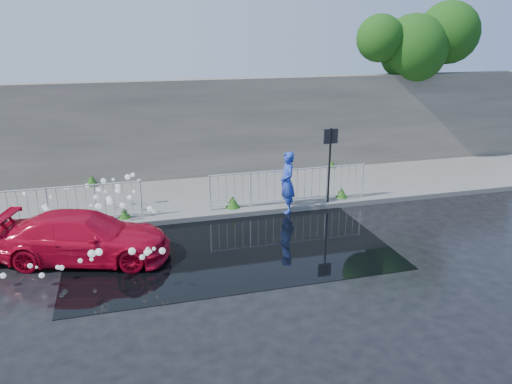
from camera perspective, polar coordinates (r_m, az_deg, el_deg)
ground at (r=11.99m, az=-4.59°, el=-8.31°), size 90.00×90.00×0.00m
pavement at (r=16.54m, az=-7.98°, el=-0.58°), size 30.00×4.00×0.15m
curb at (r=14.67m, az=-6.89°, el=-2.97°), size 30.00×0.25×0.16m
retaining_wall at (r=18.20m, az=-9.21°, el=7.03°), size 30.00×0.60×3.50m
puddle at (r=12.96m, az=-3.28°, el=-6.14°), size 8.00×5.00×0.01m
sign_post at (r=15.42m, az=8.45°, el=4.40°), size 0.45×0.06×2.50m
tree at (r=21.51m, az=18.38°, el=15.95°), size 5.14×2.68×6.43m
railing_left at (r=14.79m, az=-22.69°, el=-1.42°), size 5.05×0.05×1.10m
railing_right at (r=15.47m, az=3.84°, el=0.81°), size 5.05×0.05×1.10m
weeds at (r=15.90m, az=-9.34°, el=-0.47°), size 12.17×3.93×0.39m
water_spray at (r=13.54m, az=-18.12°, el=-2.95°), size 3.65×5.66×1.04m
red_car at (r=12.67m, az=-18.98°, el=-4.89°), size 4.33×2.68×1.17m
person at (r=15.03m, az=3.59°, el=1.11°), size 0.48×0.70×1.88m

